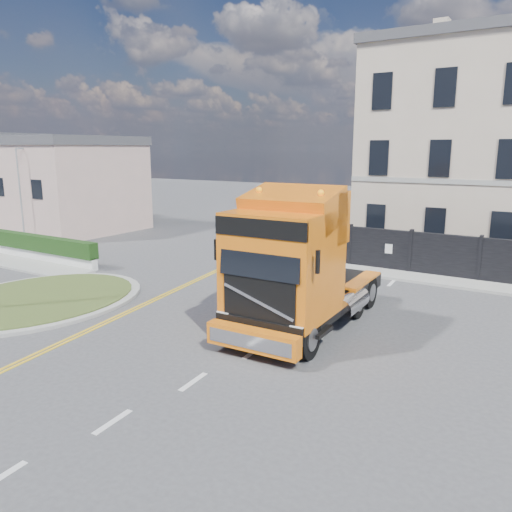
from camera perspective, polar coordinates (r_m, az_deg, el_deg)
The scene contains 11 objects.
ground at distance 18.28m, azimuth -2.78°, elevation -6.25°, with size 120.00×120.00×0.00m, color #424244.
traffic_island at distance 21.05m, azimuth -23.63°, elevation -4.56°, with size 6.80×6.80×0.17m.
hedge_wall at distance 28.21m, azimuth -23.29°, elevation 0.90°, with size 8.00×0.55×1.35m.
pavement_side at distance 27.75m, azimuth -25.01°, elevation -0.88°, with size 8.50×1.80×0.10m, color #979792.
seaside_bldg_pink at distance 37.95m, azimuth -20.48°, elevation 7.23°, with size 8.00×8.00×6.00m, color #BE9E94.
seaside_bldg_cream at distance 45.63m, azimuth -24.71°, elevation 6.97°, with size 9.00×8.00×5.00m, color #BEB5A6.
hoarding_fence at distance 23.99m, azimuth 23.13°, elevation -0.29°, with size 18.80×0.25×2.00m.
georgian_building at distance 31.01m, azimuth 25.06°, elevation 11.06°, with size 12.30×10.30×12.80m.
pavement_far at distance 23.41m, azimuth 21.26°, elevation -2.79°, with size 20.00×1.60×0.12m, color #979792.
truck at distance 15.62m, azimuth 4.36°, elevation -1.74°, with size 2.99×7.61×4.52m.
lamppost_slim at distance 34.49m, azimuth -25.41°, elevation 7.21°, with size 0.24×0.48×5.89m.
Camera 1 is at (9.85, -14.27, 5.77)m, focal length 35.00 mm.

